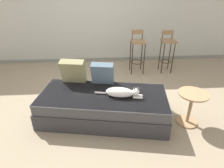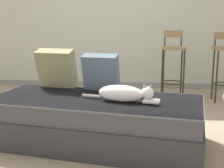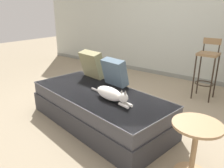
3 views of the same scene
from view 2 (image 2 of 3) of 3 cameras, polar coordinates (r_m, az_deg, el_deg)
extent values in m
plane|color=gray|center=(3.46, -2.00, -8.21)|extent=(16.00, 16.00, 0.00)
cube|color=#B7BCB2|center=(5.49, 1.13, 12.96)|extent=(8.00, 0.10, 2.60)
cube|color=gray|center=(5.55, 1.03, -0.09)|extent=(8.00, 0.02, 0.09)
cube|color=#353539|center=(3.04, -3.03, -8.31)|extent=(2.13, 1.22, 0.28)
cube|color=#47474C|center=(2.97, -3.08, -4.24)|extent=(2.09, 1.17, 0.17)
cube|color=#525257|center=(2.95, -3.10, -2.77)|extent=(2.10, 1.19, 0.02)
cube|color=#847F56|center=(3.43, -10.09, 2.87)|extent=(0.44, 0.31, 0.42)
cube|color=#4C6070|center=(3.24, -2.04, 2.22)|extent=(0.40, 0.28, 0.39)
ellipsoid|color=white|center=(2.82, 1.65, -1.70)|extent=(0.45, 0.25, 0.15)
sphere|color=white|center=(2.76, 6.52, -1.59)|extent=(0.11, 0.11, 0.11)
cone|color=gray|center=(2.74, 6.03, -0.10)|extent=(0.03, 0.03, 0.04)
cone|color=gray|center=(2.75, 7.07, -0.12)|extent=(0.03, 0.03, 0.04)
cylinder|color=white|center=(2.74, 7.12, -3.31)|extent=(0.14, 0.06, 0.04)
cylinder|color=white|center=(2.80, 7.34, -3.00)|extent=(0.14, 0.06, 0.04)
cylinder|color=gray|center=(2.95, -3.81, -2.20)|extent=(0.18, 0.07, 0.03)
cylinder|color=#2D2319|center=(4.52, 9.35, 1.35)|extent=(0.02, 0.02, 0.76)
cylinder|color=#2D2319|center=(4.55, 12.96, 1.27)|extent=(0.02, 0.02, 0.76)
cylinder|color=#2D2319|center=(4.80, 9.15, 1.96)|extent=(0.02, 0.02, 0.76)
cylinder|color=#2D2319|center=(4.83, 12.55, 1.88)|extent=(0.02, 0.02, 0.76)
torus|color=#2D2319|center=(4.69, 10.95, 0.29)|extent=(0.30, 0.30, 0.02)
cube|color=olive|center=(4.62, 11.19, 6.49)|extent=(0.32, 0.32, 0.04)
cylinder|color=#2D2319|center=(4.73, 9.63, 7.73)|extent=(0.02, 0.02, 0.22)
cylinder|color=#2D2319|center=(4.75, 12.54, 7.64)|extent=(0.02, 0.02, 0.22)
cube|color=olive|center=(4.74, 11.14, 8.99)|extent=(0.28, 0.03, 0.10)
cylinder|color=#2D2319|center=(4.65, 18.60, 1.17)|extent=(0.02, 0.02, 0.76)
cylinder|color=#2D2319|center=(4.88, 17.97, 1.70)|extent=(0.02, 0.02, 0.76)
torus|color=#2D2319|center=(4.81, 19.62, 0.04)|extent=(0.26, 0.26, 0.02)
cylinder|color=#2D2319|center=(4.84, 18.35, 7.25)|extent=(0.02, 0.02, 0.19)
cube|color=olive|center=(4.86, 19.81, 8.30)|extent=(0.28, 0.03, 0.10)
camera|label=1|loc=(0.99, -65.98, 60.44)|focal=30.00mm
camera|label=3|loc=(1.57, 66.63, 16.99)|focal=35.00mm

